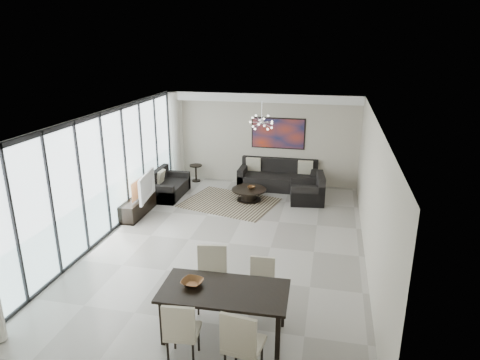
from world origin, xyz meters
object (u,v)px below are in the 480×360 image
(coffee_table, at_px, (249,194))
(tv_console, at_px, (138,206))
(dining_table, at_px, (224,295))
(sofa_main, at_px, (278,179))
(television, at_px, (142,186))

(coffee_table, relative_size, tv_console, 0.68)
(coffee_table, height_order, dining_table, dining_table)
(coffee_table, bearing_deg, sofa_main, 62.34)
(sofa_main, xyz_separation_m, tv_console, (-3.35, -2.94, -0.07))
(coffee_table, relative_size, sofa_main, 0.42)
(television, bearing_deg, sofa_main, -54.78)
(coffee_table, bearing_deg, dining_table, -82.56)
(tv_console, relative_size, dining_table, 0.73)
(tv_console, bearing_deg, coffee_table, 31.82)
(television, bearing_deg, tv_console, 89.45)
(sofa_main, xyz_separation_m, television, (-3.19, -2.92, 0.51))
(coffee_table, xyz_separation_m, sofa_main, (0.67, 1.28, 0.10))
(television, height_order, dining_table, television)
(tv_console, height_order, dining_table, dining_table)
(sofa_main, xyz_separation_m, dining_table, (0.10, -7.17, 0.44))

